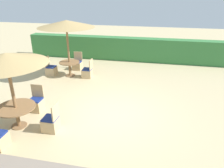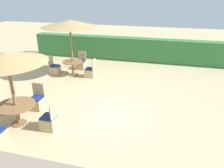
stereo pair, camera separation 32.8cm
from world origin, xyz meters
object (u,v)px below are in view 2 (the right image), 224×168
at_px(round_table_front_left, 16,108).
at_px(round_table_back_left, 73,65).
at_px(patio_chair_front_left_north, 37,102).
at_px(patio_chair_front_left_east, 50,121).
at_px(patio_chair_back_left_north, 81,64).
at_px(parasol_back_left, 70,24).
at_px(patio_chair_back_left_west, 55,69).
at_px(patio_chair_back_left_east, 90,72).
at_px(parasol_front_left, 6,58).

relative_size(round_table_front_left, round_table_back_left, 1.19).
distance_m(round_table_front_left, patio_chair_front_left_north, 1.09).
height_order(patio_chair_front_left_east, patio_chair_back_left_north, same).
relative_size(patio_chair_front_left_east, parasol_back_left, 0.34).
bearing_deg(round_table_back_left, patio_chair_back_left_west, -176.98).
relative_size(round_table_front_left, patio_chair_back_left_north, 1.29).
bearing_deg(patio_chair_back_left_east, round_table_back_left, 88.17).
bearing_deg(patio_chair_back_left_west, patio_chair_back_left_east, 90.69).
distance_m(parasol_front_left, round_table_back_left, 4.83).
bearing_deg(patio_chair_back_left_north, round_table_front_left, 90.46).
bearing_deg(parasol_back_left, patio_chair_back_left_east, -1.83).
height_order(parasol_back_left, patio_chair_back_left_north, parasol_back_left).
height_order(round_table_front_left, patio_chair_back_left_east, patio_chair_back_left_east).
bearing_deg(round_table_front_left, patio_chair_back_left_west, 103.48).
bearing_deg(parasol_back_left, patio_chair_back_left_north, 88.68).
relative_size(patio_chair_front_left_east, patio_chair_back_left_west, 1.00).
bearing_deg(patio_chair_back_left_north, patio_chair_back_left_west, 45.74).
xyz_separation_m(parasol_back_left, patio_chair_back_left_east, (0.93, -0.03, -2.30)).
xyz_separation_m(patio_chair_front_left_east, patio_chair_back_left_north, (-1.17, 5.51, 0.00)).
xyz_separation_m(patio_chair_front_left_east, round_table_back_left, (-1.19, 4.51, 0.30)).
distance_m(round_table_back_left, patio_chair_back_left_east, 0.98).
relative_size(parasol_front_left, patio_chair_front_left_east, 2.59).
xyz_separation_m(parasol_front_left, patio_chair_front_left_east, (1.12, 0.02, -1.98)).
height_order(patio_chair_front_left_north, patio_chair_back_left_east, same).
xyz_separation_m(parasol_front_left, round_table_back_left, (-0.07, 4.53, -1.67)).
height_order(parasol_back_left, round_table_back_left, parasol_back_left).
bearing_deg(parasol_front_left, patio_chair_back_left_north, 90.46).
height_order(parasol_front_left, patio_chair_front_left_north, parasol_front_left).
height_order(patio_chair_front_left_east, patio_chair_front_left_north, same).
distance_m(parasol_front_left, patio_chair_front_left_north, 2.24).
xyz_separation_m(parasol_front_left, patio_chair_back_left_west, (-1.07, 4.48, -1.98)).
bearing_deg(round_table_front_left, round_table_back_left, 90.86).
bearing_deg(parasol_back_left, patio_chair_front_left_north, -88.22).
height_order(parasol_front_left, patio_chair_back_left_west, parasol_front_left).
distance_m(parasol_front_left, patio_chair_front_left_east, 2.27).
xyz_separation_m(patio_chair_front_left_east, patio_chair_front_left_north, (-1.08, 1.03, 0.00)).
height_order(patio_chair_front_left_north, patio_chair_back_left_west, same).
bearing_deg(patio_chair_front_left_east, round_table_back_left, 14.80).
height_order(round_table_front_left, patio_chair_front_left_north, patio_chair_front_left_north).
xyz_separation_m(patio_chair_front_left_north, parasol_back_left, (-0.11, 3.48, 2.30)).
bearing_deg(round_table_front_left, parasol_back_left, 90.86).
height_order(patio_chair_front_left_east, parasol_back_left, parasol_back_left).
height_order(round_table_back_left, patio_chair_back_left_west, patio_chair_back_left_west).
distance_m(patio_chair_front_left_north, round_table_back_left, 3.50).
bearing_deg(patio_chair_back_left_east, round_table_front_left, 169.10).
distance_m(patio_chair_front_left_east, patio_chair_back_left_north, 5.64).
bearing_deg(patio_chair_front_left_east, parasol_front_left, 91.01).
distance_m(round_table_front_left, patio_chair_back_left_east, 4.59).
bearing_deg(patio_chair_back_left_east, parasol_back_left, 88.17).
bearing_deg(patio_chair_back_left_north, patio_chair_front_left_east, 101.97).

